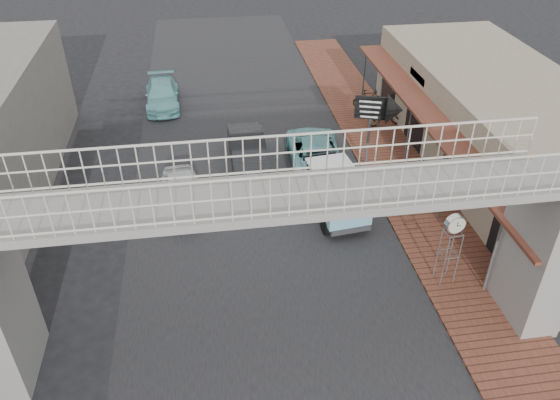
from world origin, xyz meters
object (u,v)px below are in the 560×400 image
object	(u,v)px
dark_sedan	(248,151)
motorcycle_near	(386,116)
arrow_sign	(392,110)
white_hatchback	(183,194)
motorcycle_far	(369,99)
angkot_van	(335,187)
angkot_curb	(314,150)
street_clock	(454,227)
angkot_far	(162,95)

from	to	relation	value
dark_sedan	motorcycle_near	xyz separation A→B (m)	(7.33, 2.77, -0.12)
dark_sedan	arrow_sign	distance (m)	6.55
white_hatchback	motorcycle_far	world-z (taller)	white_hatchback
angkot_van	motorcycle_far	bearing A→B (deg)	59.66
dark_sedan	angkot_curb	distance (m)	3.00
angkot_curb	motorcycle_near	bearing A→B (deg)	-140.60
motorcycle_far	arrow_sign	world-z (taller)	arrow_sign
dark_sedan	angkot_van	size ratio (longest dim) A/B	1.11
street_clock	arrow_sign	xyz separation A→B (m)	(0.25, 7.29, 0.63)
arrow_sign	motorcycle_far	bearing A→B (deg)	99.13
white_hatchback	street_clock	size ratio (longest dim) A/B	1.42
motorcycle_far	arrow_sign	size ratio (longest dim) A/B	0.49
angkot_far	street_clock	distance (m)	18.66
motorcycle_far	street_clock	bearing A→B (deg)	177.71
street_clock	motorcycle_far	bearing A→B (deg)	79.30
white_hatchback	arrow_sign	size ratio (longest dim) A/B	1.07
white_hatchback	arrow_sign	distance (m)	9.32
angkot_far	angkot_curb	bearing A→B (deg)	-49.15
street_clock	white_hatchback	bearing A→B (deg)	141.34
angkot_far	angkot_van	bearing A→B (deg)	-60.58
white_hatchback	angkot_far	xyz separation A→B (m)	(-1.10, 10.10, -0.02)
angkot_curb	arrow_sign	xyz separation A→B (m)	(3.02, -1.07, 2.24)
white_hatchback	angkot_far	size ratio (longest dim) A/B	0.87
angkot_curb	street_clock	size ratio (longest dim) A/B	1.87
dark_sedan	white_hatchback	bearing A→B (deg)	-134.87
dark_sedan	arrow_sign	xyz separation A→B (m)	(6.00, -1.39, 2.20)
street_clock	angkot_curb	bearing A→B (deg)	103.10
white_hatchback	angkot_curb	xyz separation A→B (m)	(5.88, 2.65, 0.05)
white_hatchback	motorcycle_far	xyz separation A→B (m)	(9.96, 7.95, -0.03)
street_clock	arrow_sign	size ratio (longest dim) A/B	0.76
white_hatchback	motorcycle_far	size ratio (longest dim) A/B	2.21
white_hatchback	motorcycle_near	bearing A→B (deg)	22.38
motorcycle_near	arrow_sign	distance (m)	4.94
dark_sedan	angkot_van	xyz separation A→B (m)	(3.02, -4.22, 0.46)
angkot_van	motorcycle_far	size ratio (longest dim) A/B	2.34
angkot_curb	angkot_far	bearing A→B (deg)	-42.77
angkot_far	motorcycle_near	bearing A→B (deg)	-23.38
street_clock	arrow_sign	distance (m)	7.32
angkot_van	motorcycle_far	distance (m)	10.06
dark_sedan	angkot_van	world-z (taller)	angkot_van
dark_sedan	angkot_far	bearing A→B (deg)	118.70
dark_sedan	arrow_sign	bearing A→B (deg)	-13.64
angkot_curb	motorcycle_near	size ratio (longest dim) A/B	2.58
white_hatchback	angkot_van	world-z (taller)	angkot_van
white_hatchback	dark_sedan	size ratio (longest dim) A/B	0.85
motorcycle_far	white_hatchback	bearing A→B (deg)	131.78
angkot_far	angkot_van	size ratio (longest dim) A/B	1.08
angkot_curb	angkot_far	size ratio (longest dim) A/B	1.15
angkot_far	arrow_sign	distance (m)	13.34
angkot_curb	arrow_sign	bearing A→B (deg)	164.48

